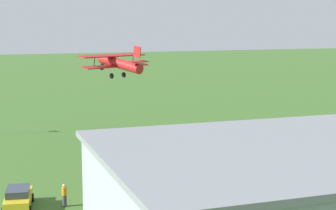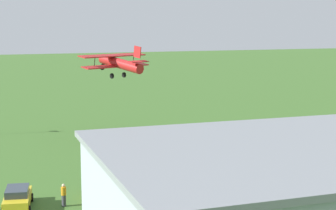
{
  "view_description": "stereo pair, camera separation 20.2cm",
  "coord_description": "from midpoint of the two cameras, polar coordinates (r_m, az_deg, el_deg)",
  "views": [
    {
      "loc": [
        25.72,
        61.7,
        13.43
      ],
      "look_at": [
        5.42,
        11.76,
        5.46
      ],
      "focal_mm": 57.69,
      "sensor_mm": 36.0,
      "label": 1
    },
    {
      "loc": [
        25.54,
        61.78,
        13.43
      ],
      "look_at": [
        5.42,
        11.76,
        5.46
      ],
      "focal_mm": 57.69,
      "sensor_mm": 36.0,
      "label": 2
    }
  ],
  "objects": [
    {
      "name": "car_yellow",
      "position": [
        41.91,
        -15.69,
        -9.42
      ],
      "size": [
        2.7,
        4.56,
        1.58
      ],
      "color": "gold",
      "rests_on": "ground_plane"
    },
    {
      "name": "person_beside_truck",
      "position": [
        41.58,
        -11.03,
        -9.34
      ],
      "size": [
        0.54,
        0.54,
        1.74
      ],
      "color": "#3F3F47",
      "rests_on": "ground_plane"
    },
    {
      "name": "person_near_hangar_door",
      "position": [
        51.63,
        7.8,
        -5.76
      ],
      "size": [
        0.52,
        0.52,
        1.73
      ],
      "color": "#72338C",
      "rests_on": "ground_plane"
    },
    {
      "name": "ground_plane",
      "position": [
        68.19,
        0.41,
        -2.96
      ],
      "size": [
        400.0,
        400.0,
        0.0
      ],
      "primitive_type": "plane",
      "color": "#3D6628"
    },
    {
      "name": "biplane",
      "position": [
        64.59,
        -5.34,
        4.43
      ],
      "size": [
        9.43,
        7.75,
        3.95
      ],
      "color": "#B21E1E"
    },
    {
      "name": "car_orange",
      "position": [
        43.26,
        -7.1,
        -8.64
      ],
      "size": [
        2.57,
        4.62,
        1.52
      ],
      "color": "orange",
      "rests_on": "ground_plane"
    },
    {
      "name": "person_at_fence_line",
      "position": [
        54.61,
        15.4,
        -5.23
      ],
      "size": [
        0.51,
        0.51,
        1.69
      ],
      "color": "orange",
      "rests_on": "ground_plane"
    },
    {
      "name": "person_walking_on_apron",
      "position": [
        39.88,
        -7.29,
        -10.02
      ],
      "size": [
        0.38,
        0.38,
        1.75
      ],
      "color": "#72338C",
      "rests_on": "ground_plane"
    }
  ]
}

